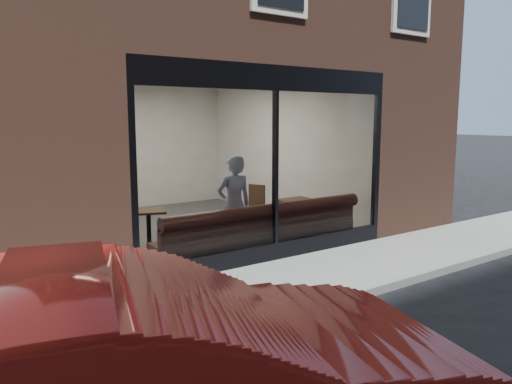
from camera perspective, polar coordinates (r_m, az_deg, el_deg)
ground at (r=7.05m, az=12.60°, el=-11.38°), size 120.00×120.00×0.00m
sidewalk_near at (r=7.71m, az=7.00°, el=-9.44°), size 40.00×2.00×0.01m
kerb_near at (r=7.00m, az=12.93°, el=-11.02°), size 40.00×0.10×0.12m
host_building_pier_right at (r=15.18m, az=-0.35°, el=5.59°), size 2.50×12.00×3.20m
host_building_backfill at (r=16.19m, az=-17.65°, el=5.37°), size 5.00×6.00×3.20m
cafe_floor at (r=10.88m, az=-7.40°, el=-4.05°), size 6.00×6.00×0.00m
cafe_ceiling at (r=10.66m, az=-7.73°, el=12.83°), size 6.00×6.00×0.00m
cafe_wall_back at (r=13.36m, az=-13.63°, el=4.95°), size 5.00×0.00×5.00m
cafe_wall_left at (r=9.74m, az=-20.62°, el=3.41°), size 0.00×6.00×6.00m
cafe_wall_right at (r=12.02m, az=3.00°, el=4.81°), size 0.00×6.00×6.00m
storefront_kick at (r=8.44m, az=2.17°, el=-6.78°), size 5.00×0.10×0.30m
storefront_header at (r=8.16m, az=2.28°, el=12.90°), size 5.00×0.10×0.40m
storefront_mullion at (r=8.18m, az=2.22°, el=2.72°), size 0.06×0.10×2.50m
storefront_glass at (r=8.16m, az=2.35°, el=2.71°), size 4.80×0.00×4.80m
banquette at (r=8.73m, az=0.55°, el=-5.74°), size 4.00×0.55×0.45m
person at (r=8.63m, az=-2.52°, el=-1.53°), size 0.68×0.50×1.74m
cafe_table_left at (r=9.00m, az=-12.21°, el=-2.14°), size 0.73×0.73×0.04m
cafe_table_right at (r=9.90m, az=4.81°, el=-1.02°), size 0.72×0.72×0.04m
cafe_chair_left at (r=9.51m, az=-14.99°, el=-4.76°), size 0.45×0.45×0.04m
cafe_chair_right at (r=10.66m, az=-0.44°, el=-3.03°), size 0.52×0.52×0.04m
wall_poster at (r=8.61m, az=-18.33°, el=3.52°), size 0.02×0.54×0.72m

